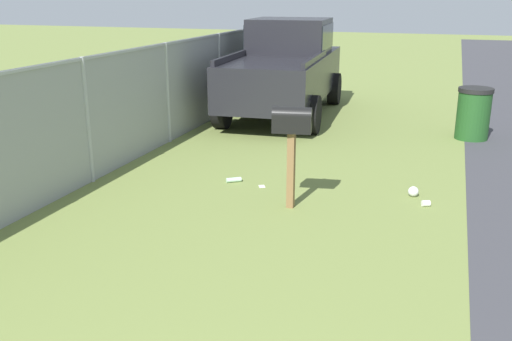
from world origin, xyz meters
name	(u,v)px	position (x,y,z in m)	size (l,w,h in m)	color
mailbox	(292,128)	(6.55, 1.18, 1.05)	(0.28, 0.51, 1.31)	brown
pickup_truck	(286,65)	(12.28, 2.90, 1.10)	(5.01, 2.37, 2.09)	black
trash_bin	(473,113)	(11.13, -1.10, 0.49)	(0.63, 0.63, 0.97)	#1E4C1E
fence_section	(87,116)	(6.62, 4.22, 0.98)	(14.93, 0.07, 1.81)	#9EA3A8
litter_wrapper_midfield_b	(262,186)	(7.20, 1.78, 0.00)	(0.12, 0.08, 0.01)	silver
litter_cup_near_hydrant	(426,203)	(7.14, -0.48, 0.04)	(0.08, 0.08, 0.10)	white
litter_bag_midfield_a	(413,191)	(7.48, -0.30, 0.07)	(0.14, 0.14, 0.14)	silver
litter_bottle_far_scatter	(234,180)	(7.26, 2.24, 0.04)	(0.07, 0.07, 0.22)	#B2D8BF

